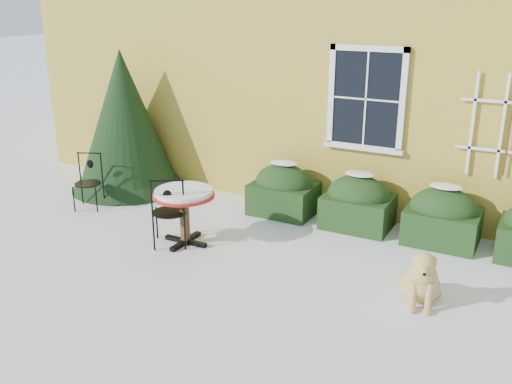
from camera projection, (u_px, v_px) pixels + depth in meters
The scene contains 8 objects.
ground at pixel (220, 279), 7.43m from camera, with size 80.00×80.00×0.00m, color white.
house at pixel (387, 9), 12.21m from camera, with size 12.40×8.40×6.40m.
hedge_row at pixel (399, 210), 8.69m from camera, with size 4.95×0.80×0.91m.
evergreen_shrub at pixel (125, 134), 10.64m from camera, with size 2.15×2.15×2.60m.
bistro_table at pixel (184, 199), 8.28m from camera, with size 0.91×0.91×0.84m.
patio_chair_near at pixel (169, 211), 8.27m from camera, with size 0.65×0.65×1.07m.
patio_chair_far at pixel (88, 181), 9.81m from camera, with size 0.55×0.55×0.94m.
dog at pixel (422, 281), 6.75m from camera, with size 0.59×0.85×0.76m.
Camera 1 is at (3.53, -5.65, 3.51)m, focal length 40.00 mm.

